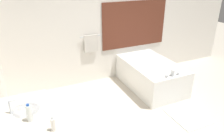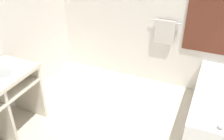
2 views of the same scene
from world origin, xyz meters
The scene contains 8 objects.
ground_plane centered at (0.00, 0.00, 0.00)m, with size 16.00×16.00×0.00m, color beige.
wall_back_with_blinds centered at (0.03, 2.23, 1.35)m, with size 7.40×0.13×2.70m.
vanity_counter centered at (-1.88, 0.01, 0.65)m, with size 0.62×1.24×0.91m.
sink_faucet centered at (-2.05, 0.18, 0.99)m, with size 0.09×0.04×0.18m.
bathtub centered at (0.85, 1.37, 0.33)m, with size 0.98×1.63×0.72m.
water_bottle_1 centered at (-1.85, -0.07, 1.01)m, with size 0.06×0.06×0.23m.
soap_dispenser centered at (-1.64, -0.36, 0.99)m, with size 0.05×0.05×0.18m.
bath_mat centered at (0.83, 0.11, 0.01)m, with size 0.58×0.73×0.02m.
Camera 1 is at (-1.85, -2.34, 2.52)m, focal length 35.00 mm.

